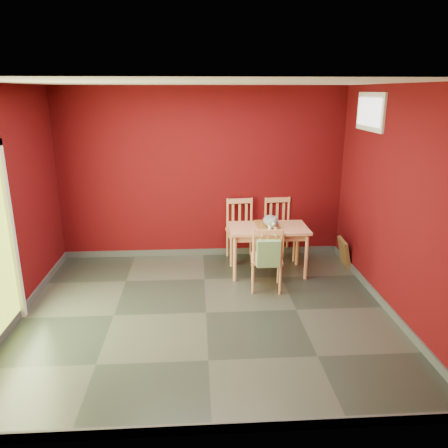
{
  "coord_description": "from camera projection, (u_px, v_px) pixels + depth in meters",
  "views": [
    {
      "loc": [
        -0.08,
        -4.82,
        2.62
      ],
      "look_at": [
        0.25,
        0.45,
        1.0
      ],
      "focal_mm": 35.0,
      "sensor_mm": 36.0,
      "label": 1
    }
  ],
  "objects": [
    {
      "name": "ground",
      "position": [
        206.0,
        313.0,
        5.37
      ],
      "size": [
        4.5,
        4.5,
        0.0
      ],
      "primitive_type": "plane",
      "color": "#2D342D",
      "rests_on": "ground"
    },
    {
      "name": "room_shell",
      "position": [
        206.0,
        309.0,
        5.36
      ],
      "size": [
        4.5,
        4.5,
        4.5
      ],
      "color": "#4C070B",
      "rests_on": "ground"
    },
    {
      "name": "window",
      "position": [
        370.0,
        112.0,
        5.77
      ],
      "size": [
        0.05,
        0.9,
        0.5
      ],
      "color": "white",
      "rests_on": "room_shell"
    },
    {
      "name": "outlet_plate",
      "position": [
        299.0,
        236.0,
        7.28
      ],
      "size": [
        0.08,
        0.02,
        0.12
      ],
      "primitive_type": "cube",
      "color": "silver",
      "rests_on": "room_shell"
    },
    {
      "name": "dining_table",
      "position": [
        268.0,
        233.0,
        6.39
      ],
      "size": [
        1.15,
        0.67,
        0.71
      ],
      "color": "tan",
      "rests_on": "ground"
    },
    {
      "name": "table_runner",
      "position": [
        270.0,
        233.0,
        6.27
      ],
      "size": [
        0.34,
        0.7,
        0.35
      ],
      "color": "#955D26",
      "rests_on": "dining_table"
    },
    {
      "name": "chair_far_left",
      "position": [
        241.0,
        229.0,
        6.95
      ],
      "size": [
        0.49,
        0.49,
        0.98
      ],
      "color": "tan",
      "rests_on": "ground"
    },
    {
      "name": "chair_far_right",
      "position": [
        279.0,
        228.0,
        7.05
      ],
      "size": [
        0.48,
        0.48,
        0.97
      ],
      "color": "tan",
      "rests_on": "ground"
    },
    {
      "name": "chair_near",
      "position": [
        267.0,
        258.0,
        5.87
      ],
      "size": [
        0.47,
        0.47,
        0.91
      ],
      "color": "tan",
      "rests_on": "ground"
    },
    {
      "name": "tote_bag",
      "position": [
        268.0,
        253.0,
        5.62
      ],
      "size": [
        0.3,
        0.18,
        0.43
      ],
      "color": "#78A46A",
      "rests_on": "chair_near"
    },
    {
      "name": "cat",
      "position": [
        271.0,
        219.0,
        6.36
      ],
      "size": [
        0.34,
        0.5,
        0.23
      ],
      "primitive_type": null,
      "rotation": [
        0.0,
        0.0,
        -0.25
      ],
      "color": "slate",
      "rests_on": "table_runner"
    },
    {
      "name": "picture_frame",
      "position": [
        344.0,
        252.0,
        6.8
      ],
      "size": [
        0.15,
        0.42,
        0.42
      ],
      "color": "brown",
      "rests_on": "ground"
    }
  ]
}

